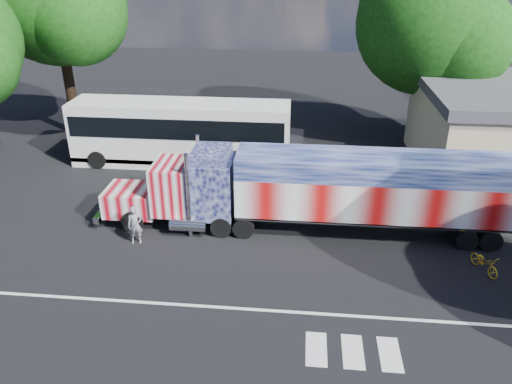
# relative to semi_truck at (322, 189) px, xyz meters

# --- Properties ---
(ground) EXTENTS (100.00, 100.00, 0.00)m
(ground) POSITION_rel_semi_truck_xyz_m (-3.00, -3.14, -2.11)
(ground) COLOR black
(lane_markings) EXTENTS (30.00, 2.67, 0.01)m
(lane_markings) POSITION_rel_semi_truck_xyz_m (-1.29, -6.91, -2.11)
(lane_markings) COLOR silver
(lane_markings) RESTS_ON ground
(semi_truck) EXTENTS (19.26, 3.04, 4.11)m
(semi_truck) POSITION_rel_semi_truck_xyz_m (0.00, 0.00, 0.00)
(semi_truck) COLOR black
(semi_truck) RESTS_ON ground
(coach_bus) EXTENTS (13.16, 3.06, 3.83)m
(coach_bus) POSITION_rel_semi_truck_xyz_m (-8.35, 7.50, -0.13)
(coach_bus) COLOR silver
(coach_bus) RESTS_ON ground
(woman) EXTENTS (0.75, 0.61, 1.79)m
(woman) POSITION_rel_semi_truck_xyz_m (-8.25, -1.99, -1.22)
(woman) COLOR slate
(woman) RESTS_ON ground
(bicycle) EXTENTS (1.13, 1.69, 0.84)m
(bicycle) POSITION_rel_semi_truck_xyz_m (6.67, -2.75, -1.69)
(bicycle) COLOR gold
(bicycle) RESTS_ON ground
(tree_ne_a) EXTENTS (9.56, 9.11, 12.38)m
(tree_ne_a) POSITION_rel_semi_truck_xyz_m (6.77, 13.21, 5.66)
(tree_ne_a) COLOR black
(tree_ne_a) RESTS_ON ground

